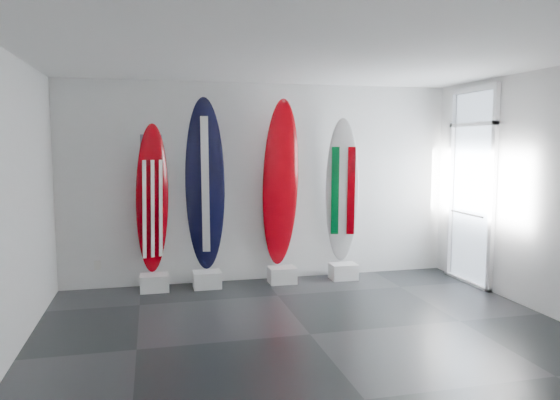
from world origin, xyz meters
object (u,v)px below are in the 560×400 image
object	(u,v)px
surfboard_navy	(205,185)
surfboard_swiss	(281,184)
surfboard_italy	(342,191)
surfboard_usa	(152,199)

from	to	relation	value
surfboard_navy	surfboard_swiss	xyz separation A→B (m)	(1.13, 0.00, -0.00)
surfboard_navy	surfboard_italy	xyz separation A→B (m)	(2.11, 0.00, -0.14)
surfboard_usa	surfboard_italy	size ratio (longest dim) A/B	0.95
surfboard_swiss	surfboard_navy	bearing A→B (deg)	171.93
surfboard_navy	surfboard_italy	distance (m)	2.11
surfboard_usa	surfboard_navy	size ratio (longest dim) A/B	0.85
surfboard_swiss	surfboard_italy	bearing A→B (deg)	-8.07
surfboard_swiss	surfboard_usa	bearing A→B (deg)	171.93
surfboard_usa	surfboard_swiss	size ratio (longest dim) A/B	0.85
surfboard_usa	surfboard_navy	bearing A→B (deg)	-21.52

